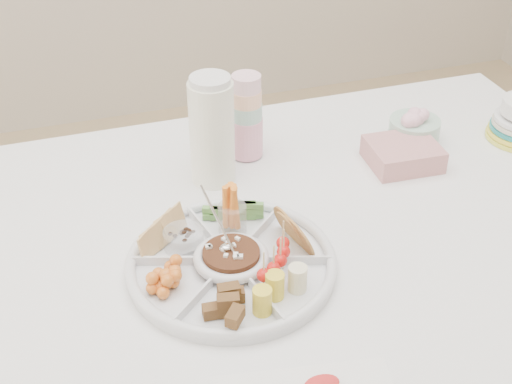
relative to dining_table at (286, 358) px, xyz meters
name	(u,v)px	position (x,y,z in m)	size (l,w,h in m)	color
dining_table	(286,358)	(0.00, 0.00, 0.00)	(1.52, 1.02, 0.76)	white
party_tray	(231,261)	(-0.15, -0.09, 0.40)	(0.38, 0.38, 0.04)	white
bean_dip	(231,258)	(-0.15, -0.09, 0.41)	(0.10, 0.10, 0.04)	#371B10
tortillas	(292,230)	(-0.02, -0.06, 0.42)	(0.10, 0.10, 0.06)	#BE6B33
carrot_cucumber	(232,201)	(-0.11, 0.03, 0.44)	(0.11, 0.11, 0.10)	orange
pita_raisins	(172,230)	(-0.24, 0.01, 0.42)	(0.11, 0.11, 0.06)	#EFB277
cherries	(166,279)	(-0.28, -0.12, 0.42)	(0.10, 0.10, 0.04)	#FF7D3E
granola_chunks	(229,305)	(-0.19, -0.21, 0.42)	(0.10, 0.10, 0.04)	brown
banana_tomato	(295,269)	(-0.06, -0.19, 0.44)	(0.11, 0.11, 0.09)	#F7DC8D
cup_stack	(247,116)	(0.00, 0.29, 0.48)	(0.07, 0.07, 0.20)	beige
thermos	(212,129)	(-0.10, 0.22, 0.50)	(0.10, 0.10, 0.25)	white
flower_bowl	(415,126)	(0.39, 0.22, 0.42)	(0.12, 0.12, 0.09)	#AEC0B6
napkin_stack	(403,154)	(0.32, 0.15, 0.40)	(0.15, 0.13, 0.05)	tan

